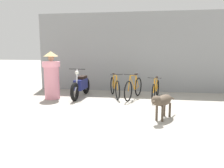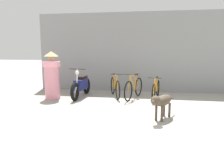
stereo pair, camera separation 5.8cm
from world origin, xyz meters
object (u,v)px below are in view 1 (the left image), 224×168
(motorcycle, at_px, (81,86))
(bicycle_0, at_px, (115,87))
(bicycle_2, at_px, (156,90))
(person_in_robes, at_px, (52,75))
(stray_dog, at_px, (163,101))
(bicycle_1, at_px, (134,88))

(motorcycle, bearing_deg, bicycle_0, 104.22)
(bicycle_2, relative_size, person_in_robes, 0.97)
(bicycle_2, distance_m, stray_dog, 2.33)
(bicycle_0, relative_size, motorcycle, 0.83)
(bicycle_0, relative_size, bicycle_2, 0.97)
(bicycle_0, relative_size, person_in_robes, 0.94)
(bicycle_1, relative_size, motorcycle, 0.87)
(motorcycle, relative_size, person_in_robes, 1.13)
(bicycle_2, xyz_separation_m, stray_dog, (0.06, -2.32, 0.14))
(bicycle_1, distance_m, stray_dog, 2.46)
(bicycle_1, height_order, stray_dog, bicycle_1)
(stray_dog, bearing_deg, bicycle_0, -119.87)
(motorcycle, bearing_deg, person_in_robes, -66.01)
(bicycle_1, bearing_deg, motorcycle, -69.90)
(bicycle_0, height_order, stray_dog, bicycle_0)
(person_in_robes, bearing_deg, motorcycle, -164.97)
(motorcycle, bearing_deg, bicycle_2, 94.80)
(person_in_robes, bearing_deg, bicycle_2, -178.95)
(bicycle_0, distance_m, bicycle_2, 1.48)
(motorcycle, relative_size, stray_dog, 1.66)
(bicycle_1, height_order, person_in_robes, person_in_robes)
(bicycle_2, bearing_deg, bicycle_0, -85.20)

